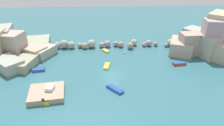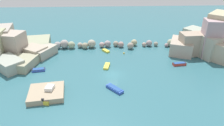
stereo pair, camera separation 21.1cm
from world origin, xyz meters
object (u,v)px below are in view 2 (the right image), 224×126
moored_boat_3 (106,51)px  moored_boat_5 (49,93)px  moored_boat_1 (179,64)px  moored_boat_2 (115,89)px  moored_boat_4 (39,70)px  stone_dock (47,93)px  channel_buoy (124,53)px  moored_boat_0 (107,66)px

moored_boat_3 → moored_boat_5: size_ratio=0.45×
moored_boat_1 → moored_boat_5: bearing=14.9°
moored_boat_2 → moored_boat_5: moored_boat_5 is taller
moored_boat_3 → moored_boat_4: bearing=-91.6°
stone_dock → channel_buoy: 26.78m
moored_boat_0 → moored_boat_2: 10.77m
moored_boat_2 → moored_boat_5: (-13.44, -1.59, 0.34)m
moored_boat_1 → channel_buoy: bearing=-36.7°
stone_dock → moored_boat_1: (31.59, 12.11, -0.21)m
stone_dock → moored_boat_3: 25.19m
moored_boat_0 → moored_boat_5: size_ratio=0.59×
moored_boat_0 → moored_boat_4: (-17.00, -1.35, 0.07)m
channel_buoy → moored_boat_3: moored_boat_3 is taller
moored_boat_5 → moored_boat_0: bearing=-34.9°
moored_boat_0 → moored_boat_1: bearing=101.4°
moored_boat_4 → channel_buoy: bearing=13.6°
moored_boat_0 → moored_boat_1: moored_boat_1 is taller
moored_boat_1 → moored_boat_3: (-19.08, 9.75, -0.11)m
moored_boat_3 → moored_boat_5: 25.19m
moored_boat_0 → moored_boat_3: bearing=-168.8°
moored_boat_5 → moored_boat_1: bearing=-58.7°
stone_dock → moored_boat_0: bearing=43.6°
moored_boat_1 → moored_boat_3: bearing=-34.0°
channel_buoy → moored_boat_3: 5.61m
channel_buoy → moored_boat_4: bearing=-157.1°
moored_boat_5 → channel_buoy: bearing=-30.8°
moored_boat_2 → channel_buoy: bearing=-52.6°
moored_boat_0 → stone_dock: bearing=-35.5°
stone_dock → moored_boat_5: moored_boat_5 is taller
stone_dock → moored_boat_4: size_ratio=2.10×
moored_boat_1 → moored_boat_2: moored_boat_1 is taller
channel_buoy → moored_boat_1: bearing=-29.8°
moored_boat_0 → moored_boat_4: size_ratio=1.07×
stone_dock → moored_boat_4: 11.50m
moored_boat_1 → moored_boat_3: size_ratio=1.31×
stone_dock → channel_buoy: size_ratio=15.21×
moored_boat_2 → moored_boat_4: moored_boat_2 is taller
channel_buoy → moored_boat_4: (-22.25, -9.39, 0.09)m
moored_boat_0 → moored_boat_3: size_ratio=1.30×
moored_boat_3 → moored_boat_5: moored_boat_5 is taller
moored_boat_4 → moored_boat_2: bearing=-36.2°
moored_boat_4 → moored_boat_1: bearing=-6.9°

